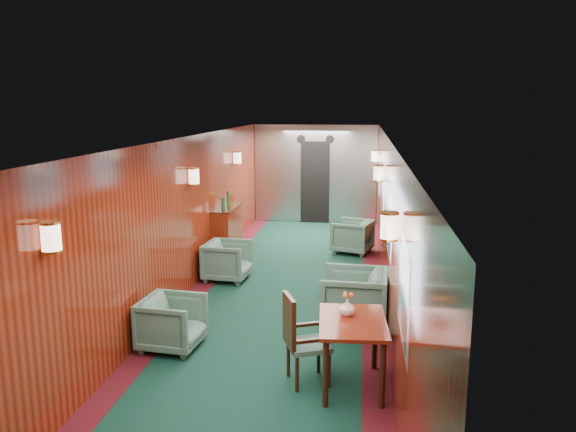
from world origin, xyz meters
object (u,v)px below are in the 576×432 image
object	(u,v)px
armchair_left_near	(172,323)
armchair_right_near	(354,299)
armchair_right_far	(352,236)
dining_table	(353,331)
credenza	(227,233)
side_chair	(300,336)
armchair_left_far	(228,261)

from	to	relation	value
armchair_left_near	armchair_right_near	distance (m)	2.32
armchair_right_near	armchair_right_far	distance (m)	3.81
dining_table	armchair_left_near	world-z (taller)	dining_table
credenza	dining_table	bearing A→B (deg)	-61.91
dining_table	credenza	xyz separation A→B (m)	(-2.43, 4.55, -0.09)
credenza	armchair_left_near	size ratio (longest dim) A/B	1.86
side_chair	armchair_right_far	xyz separation A→B (m)	(0.43, 5.39, -0.20)
armchair_left_near	armchair_right_near	size ratio (longest dim) A/B	0.82
armchair_left_near	side_chair	bearing A→B (deg)	-106.86
dining_table	armchair_left_far	xyz separation A→B (m)	(-2.13, 3.36, -0.28)
side_chair	credenza	world-z (taller)	credenza
side_chair	armchair_right_far	distance (m)	5.41
armchair_left_near	armchair_right_far	size ratio (longest dim) A/B	0.97
armchair_left_near	armchair_right_near	bearing A→B (deg)	-61.24
dining_table	armchair_right_near	size ratio (longest dim) A/B	1.19
dining_table	side_chair	size ratio (longest dim) A/B	1.04
armchair_left_near	dining_table	bearing A→B (deg)	-101.58
armchair_left_near	credenza	bearing A→B (deg)	9.55
armchair_right_near	side_chair	bearing A→B (deg)	-15.82
armchair_left_near	armchair_left_far	world-z (taller)	armchair_left_far
credenza	armchair_left_far	distance (m)	1.25
dining_table	armchair_right_near	xyz separation A→B (m)	(-0.01, 1.58, -0.22)
dining_table	credenza	distance (m)	5.16
dining_table	side_chair	world-z (taller)	side_chair
dining_table	armchair_right_far	size ratio (longest dim) A/B	1.41
dining_table	armchair_left_near	size ratio (longest dim) A/B	1.45
dining_table	credenza	world-z (taller)	credenza
armchair_left_far	credenza	bearing A→B (deg)	19.16
armchair_right_far	armchair_left_near	bearing A→B (deg)	-6.31
dining_table	armchair_right_far	world-z (taller)	dining_table
dining_table	armchair_left_near	bearing A→B (deg)	159.10
side_chair	armchair_left_far	xyz separation A→B (m)	(-1.59, 3.36, -0.20)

